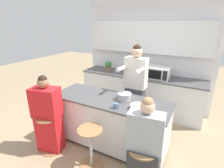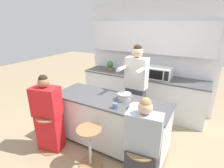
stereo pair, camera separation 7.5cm
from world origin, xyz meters
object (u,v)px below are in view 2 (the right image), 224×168
Objects in this scene: kitchen_island at (110,122)px; bar_stool_leftmost at (50,131)px; fruit_bowl at (136,107)px; microwave at (160,73)px; person_seated_near at (142,152)px; person_wrapped_blanket at (48,116)px; potted_plant at (110,65)px; bar_stool_center at (90,145)px; coffee_cup_near at (115,106)px; bar_stool_rightmost at (140,168)px; person_cooking at (136,91)px; cooking_pot at (124,97)px.

kitchen_island is 1.07m from bar_stool_leftmost.
microwave is (-0.11, 1.66, 0.11)m from fruit_bowl.
person_seated_near is at bearing -36.86° from kitchen_island.
person_wrapped_blanket reaches higher than potted_plant.
microwave is at bearing 45.36° from person_wrapped_blanket.
bar_stool_center is 2.30m from microwave.
potted_plant is at bearing 122.32° from coffee_cup_near.
bar_stool_center is at bearing 177.78° from bar_stool_rightmost.
person_wrapped_blanket is at bearing 173.15° from person_seated_near.
kitchen_island reaches higher than bar_stool_leftmost.
coffee_cup_near is at bearing -87.07° from person_cooking.
bar_stool_rightmost is 0.92m from coffee_cup_near.
microwave is at bearing -1.76° from potted_plant.
coffee_cup_near is at bearing -156.61° from fruit_bowl.
fruit_bowl is (1.38, 0.54, 0.58)m from bar_stool_leftmost.
person_wrapped_blanket is at bearing -129.09° from person_cooking.
microwave reaches higher than cooking_pot.
bar_stool_rightmost is at bearing -2.22° from bar_stool_center.
person_wrapped_blanket is (-1.70, 0.02, 0.28)m from bar_stool_rightmost.
person_cooking is at bearing 92.07° from cooking_pot.
person_seated_near is at bearing 1.12° from bar_stool_leftmost.
microwave is (0.43, 2.15, 0.69)m from bar_stool_center.
kitchen_island is at bearing -107.88° from person_cooking.
person_wrapped_blanket is (-0.02, 0.03, 0.28)m from bar_stool_leftmost.
person_cooking reaches higher than microwave.
fruit_bowl is (1.41, 0.51, 0.30)m from person_wrapped_blanket.
cooking_pot is at bearing -52.20° from potted_plant.
microwave is (-0.40, 2.18, 0.69)m from bar_stool_rightmost.
bar_stool_center is 2.55× the size of potted_plant.
person_wrapped_blanket is 1.21m from coffee_cup_near.
person_seated_near is 2.25m from microwave.
potted_plant is at bearing 128.24° from bar_stool_rightmost.
person_cooking is at bearing 79.94° from bar_stool_center.
person_wrapped_blanket is 5.28× the size of potted_plant.
person_cooking is 1.30× the size of person_seated_near.
potted_plant is (-0.92, 2.19, 0.70)m from bar_stool_center.
bar_stool_center is at bearing 172.17° from person_seated_near.
person_cooking is (1.06, 1.30, 0.52)m from bar_stool_leftmost.
cooking_pot is (1.08, 0.75, 0.60)m from bar_stool_leftmost.
person_seated_near reaches higher than fruit_bowl.
bar_stool_leftmost is 2.63m from microwave.
person_cooking reaches higher than bar_stool_leftmost.
fruit_bowl is (0.33, -0.76, 0.06)m from person_cooking.
person_seated_near is at bearing -59.43° from fruit_bowl.
microwave reaches higher than bar_stool_center.
potted_plant reaches higher than bar_stool_center.
potted_plant is (-0.05, 2.21, 0.42)m from person_wrapped_blanket.
bar_stool_leftmost is 1.75m from person_cooking.
person_cooking reaches higher than fruit_bowl.
person_seated_near reaches higher than bar_stool_leftmost.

